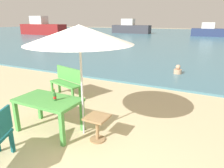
{
  "coord_description": "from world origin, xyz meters",
  "views": [
    {
      "loc": [
        2.05,
        -2.09,
        2.39
      ],
      "look_at": [
        -0.52,
        3.0,
        0.6
      ],
      "focal_mm": 32.95,
      "sensor_mm": 36.0,
      "label": 1
    }
  ],
  "objects_px": {
    "patio_umbrella": "(79,35)",
    "boat_ferry": "(131,28)",
    "boat_barge": "(211,31)",
    "beer_bottle_amber": "(55,96)",
    "picnic_table_green": "(48,104)",
    "swimmer_person": "(178,70)",
    "bench_green_left": "(67,81)",
    "side_table_wood": "(97,125)",
    "boat_cargo_ship": "(42,28)"
  },
  "relations": [
    {
      "from": "picnic_table_green",
      "to": "boat_ferry",
      "type": "relative_size",
      "value": 0.21
    },
    {
      "from": "side_table_wood",
      "to": "boat_barge",
      "type": "xyz_separation_m",
      "value": [
        0.92,
        30.2,
        0.42
      ]
    },
    {
      "from": "beer_bottle_amber",
      "to": "patio_umbrella",
      "type": "height_order",
      "value": "patio_umbrella"
    },
    {
      "from": "boat_barge",
      "to": "boat_ferry",
      "type": "height_order",
      "value": "boat_ferry"
    },
    {
      "from": "side_table_wood",
      "to": "boat_cargo_ship",
      "type": "relative_size",
      "value": 0.07
    },
    {
      "from": "picnic_table_green",
      "to": "beer_bottle_amber",
      "type": "relative_size",
      "value": 5.28
    },
    {
      "from": "picnic_table_green",
      "to": "boat_ferry",
      "type": "bearing_deg",
      "value": 108.81
    },
    {
      "from": "picnic_table_green",
      "to": "side_table_wood",
      "type": "xyz_separation_m",
      "value": [
        1.15,
        0.13,
        -0.3
      ]
    },
    {
      "from": "patio_umbrella",
      "to": "bench_green_left",
      "type": "height_order",
      "value": "patio_umbrella"
    },
    {
      "from": "beer_bottle_amber",
      "to": "boat_cargo_ship",
      "type": "xyz_separation_m",
      "value": [
        -22.52,
        22.41,
        0.26
      ]
    },
    {
      "from": "beer_bottle_amber",
      "to": "swimmer_person",
      "type": "distance_m",
      "value": 6.42
    },
    {
      "from": "picnic_table_green",
      "to": "boat_barge",
      "type": "xyz_separation_m",
      "value": [
        2.06,
        30.33,
        0.13
      ]
    },
    {
      "from": "swimmer_person",
      "to": "boat_cargo_ship",
      "type": "xyz_separation_m",
      "value": [
        -24.01,
        16.19,
        0.87
      ]
    },
    {
      "from": "boat_barge",
      "to": "beer_bottle_amber",
      "type": "bearing_deg",
      "value": -93.51
    },
    {
      "from": "bench_green_left",
      "to": "patio_umbrella",
      "type": "bearing_deg",
      "value": -43.14
    },
    {
      "from": "patio_umbrella",
      "to": "swimmer_person",
      "type": "bearing_deg",
      "value": 80.87
    },
    {
      "from": "beer_bottle_amber",
      "to": "side_table_wood",
      "type": "height_order",
      "value": "beer_bottle_amber"
    },
    {
      "from": "side_table_wood",
      "to": "bench_green_left",
      "type": "xyz_separation_m",
      "value": [
        -2.16,
        1.75,
        0.19
      ]
    },
    {
      "from": "side_table_wood",
      "to": "bench_green_left",
      "type": "bearing_deg",
      "value": 140.99
    },
    {
      "from": "swimmer_person",
      "to": "boat_cargo_ship",
      "type": "distance_m",
      "value": 28.97
    },
    {
      "from": "bench_green_left",
      "to": "boat_cargo_ship",
      "type": "height_order",
      "value": "boat_cargo_ship"
    },
    {
      "from": "picnic_table_green",
      "to": "boat_ferry",
      "type": "height_order",
      "value": "boat_ferry"
    },
    {
      "from": "side_table_wood",
      "to": "swimmer_person",
      "type": "relative_size",
      "value": 1.32
    },
    {
      "from": "boat_barge",
      "to": "bench_green_left",
      "type": "bearing_deg",
      "value": -96.18
    },
    {
      "from": "beer_bottle_amber",
      "to": "bench_green_left",
      "type": "height_order",
      "value": "beer_bottle_amber"
    },
    {
      "from": "boat_barge",
      "to": "patio_umbrella",
      "type": "bearing_deg",
      "value": -92.53
    },
    {
      "from": "bench_green_left",
      "to": "boat_cargo_ship",
      "type": "relative_size",
      "value": 0.16
    },
    {
      "from": "swimmer_person",
      "to": "side_table_wood",
      "type": "bearing_deg",
      "value": -95.14
    },
    {
      "from": "picnic_table_green",
      "to": "beer_bottle_amber",
      "type": "xyz_separation_m",
      "value": [
        0.2,
        0.0,
        0.2
      ]
    },
    {
      "from": "picnic_table_green",
      "to": "boat_barge",
      "type": "distance_m",
      "value": 30.4
    },
    {
      "from": "picnic_table_green",
      "to": "swimmer_person",
      "type": "relative_size",
      "value": 3.41
    },
    {
      "from": "beer_bottle_amber",
      "to": "swimmer_person",
      "type": "bearing_deg",
      "value": 76.53
    },
    {
      "from": "patio_umbrella",
      "to": "boat_cargo_ship",
      "type": "xyz_separation_m",
      "value": [
        -23.05,
        22.16,
        -1.0
      ]
    },
    {
      "from": "patio_umbrella",
      "to": "side_table_wood",
      "type": "height_order",
      "value": "patio_umbrella"
    },
    {
      "from": "patio_umbrella",
      "to": "boat_cargo_ship",
      "type": "height_order",
      "value": "boat_cargo_ship"
    },
    {
      "from": "picnic_table_green",
      "to": "patio_umbrella",
      "type": "height_order",
      "value": "patio_umbrella"
    },
    {
      "from": "side_table_wood",
      "to": "bench_green_left",
      "type": "relative_size",
      "value": 0.43
    },
    {
      "from": "boat_barge",
      "to": "swimmer_person",
      "type": "bearing_deg",
      "value": -90.88
    },
    {
      "from": "boat_ferry",
      "to": "boat_barge",
      "type": "bearing_deg",
      "value": -7.05
    },
    {
      "from": "boat_cargo_ship",
      "to": "bench_green_left",
      "type": "bearing_deg",
      "value": -43.94
    },
    {
      "from": "bench_green_left",
      "to": "picnic_table_green",
      "type": "bearing_deg",
      "value": -61.68
    },
    {
      "from": "swimmer_person",
      "to": "bench_green_left",
      "type": "bearing_deg",
      "value": -122.01
    },
    {
      "from": "patio_umbrella",
      "to": "beer_bottle_amber",
      "type": "bearing_deg",
      "value": -155.31
    },
    {
      "from": "picnic_table_green",
      "to": "beer_bottle_amber",
      "type": "bearing_deg",
      "value": 0.58
    },
    {
      "from": "patio_umbrella",
      "to": "bench_green_left",
      "type": "bearing_deg",
      "value": 136.86
    },
    {
      "from": "beer_bottle_amber",
      "to": "patio_umbrella",
      "type": "distance_m",
      "value": 1.39
    },
    {
      "from": "boat_ferry",
      "to": "swimmer_person",
      "type": "bearing_deg",
      "value": -63.95
    },
    {
      "from": "swimmer_person",
      "to": "boat_barge",
      "type": "distance_m",
      "value": 24.12
    },
    {
      "from": "patio_umbrella",
      "to": "boat_ferry",
      "type": "distance_m",
      "value": 33.76
    },
    {
      "from": "patio_umbrella",
      "to": "side_table_wood",
      "type": "distance_m",
      "value": 1.81
    }
  ]
}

